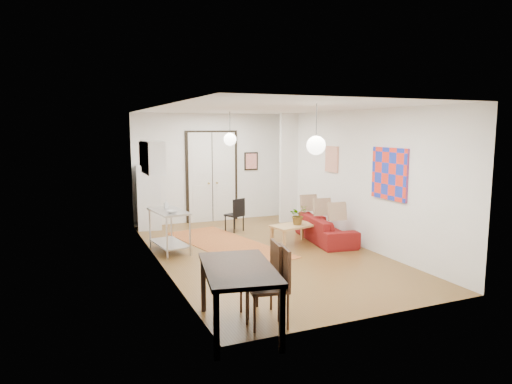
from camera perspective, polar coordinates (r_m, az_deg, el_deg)
name	(u,v)px	position (r m, az deg, el deg)	size (l,w,h in m)	color
floor	(264,252)	(9.38, 1.01, -7.57)	(7.00, 7.00, 0.00)	brown
ceiling	(264,108)	(9.05, 1.05, 10.42)	(4.20, 7.00, 0.02)	silver
wall_back	(211,168)	(12.36, -5.60, 3.02)	(4.20, 0.02, 2.90)	silver
wall_front	(374,211)	(6.11, 14.52, -2.36)	(4.20, 0.02, 2.90)	silver
wall_left	(159,187)	(8.47, -12.06, 0.57)	(0.02, 7.00, 2.90)	silver
wall_right	(352,178)	(10.13, 11.94, 1.78)	(0.02, 7.00, 2.90)	silver
double_doors	(212,177)	(12.35, -5.52, 1.85)	(1.44, 0.06, 2.50)	silver
stub_partition	(289,168)	(12.19, 4.10, 2.96)	(0.50, 0.10, 2.90)	silver
wall_cabinet	(153,157)	(9.93, -12.77, 4.24)	(0.35, 1.00, 0.70)	white
painting_popart	(389,174)	(9.11, 16.35, 2.20)	(0.05, 1.00, 1.00)	red
painting_abstract	(332,159)	(10.75, 9.45, 4.07)	(0.05, 0.50, 0.60)	#F5E6CC
poster_back	(251,161)	(12.71, -0.60, 3.87)	(0.40, 0.03, 0.50)	red
print_left	(142,154)	(10.40, -14.09, 4.63)	(0.03, 0.44, 0.54)	#90613C
pendant_back	(230,139)	(10.90, -3.27, 6.59)	(0.30, 0.30, 0.80)	silver
pendant_front	(316,145)	(7.26, 7.51, 5.81)	(0.30, 0.30, 0.80)	silver
kilim_rug	(227,244)	(10.04, -3.67, -6.52)	(1.30, 3.48, 0.01)	#AA5A2A
sofa	(325,229)	(10.37, 8.68, -4.55)	(0.75, 1.92, 0.56)	maroon
coffee_table	(294,227)	(9.98, 4.74, -4.42)	(1.06, 0.73, 0.43)	tan
potted_plant	(298,215)	(9.98, 5.27, -2.87)	(0.33, 0.38, 0.42)	#2D5A28
kitchen_counter	(169,225)	(9.51, -10.80, -4.13)	(0.71, 1.18, 0.86)	#AEAFB3
bowl	(172,212)	(9.16, -10.45, -2.43)	(0.20, 0.20, 0.05)	white
soap_bottle	(166,204)	(9.68, -11.18, -1.50)	(0.08, 0.08, 0.18)	#4F9BAB
fridge	(149,197)	(11.70, -13.24, -0.65)	(0.57, 0.57, 1.60)	silver
dining_table	(239,274)	(5.75, -2.20, -10.17)	(1.10, 1.61, 0.82)	black
dining_chair_near	(256,272)	(6.25, 0.06, -10.00)	(0.56, 0.73, 1.02)	#361D11
dining_chair_far	(264,278)	(6.02, 1.04, -10.70)	(0.56, 0.73, 1.02)	#361D11
black_side_chair	(233,212)	(11.27, -2.86, -2.45)	(0.49, 0.50, 0.82)	black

